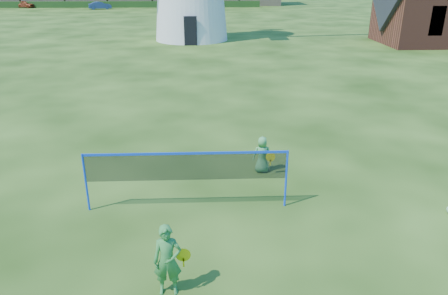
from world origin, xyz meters
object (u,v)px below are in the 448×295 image
player_girl (168,260)px  player_boy (262,155)px  car_left (25,4)px  car_right (100,5)px  badminton_net (186,168)px

player_girl → player_boy: 5.70m
car_left → car_right: bearing=-83.9°
player_boy → car_right: size_ratio=0.32×
badminton_net → car_left: badminton_net is taller
player_boy → player_girl: bearing=64.2°
player_boy → car_left: car_left is taller
badminton_net → car_right: (-16.08, 62.28, -0.56)m
player_girl → car_right: 67.28m
badminton_net → player_boy: badminton_net is taller
player_girl → car_right: (-15.84, 65.39, -0.14)m
player_girl → player_boy: bearing=64.3°
car_left → player_boy: bearing=-132.8°
badminton_net → car_left: size_ratio=1.52×
player_boy → car_right: bearing=-74.1°
player_boy → car_right: (-18.24, 60.23, 0.02)m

